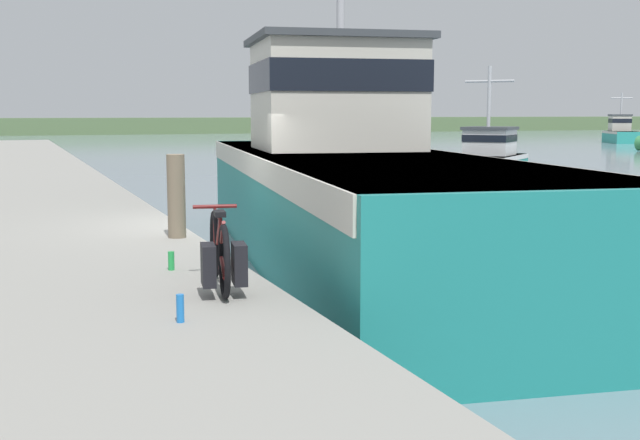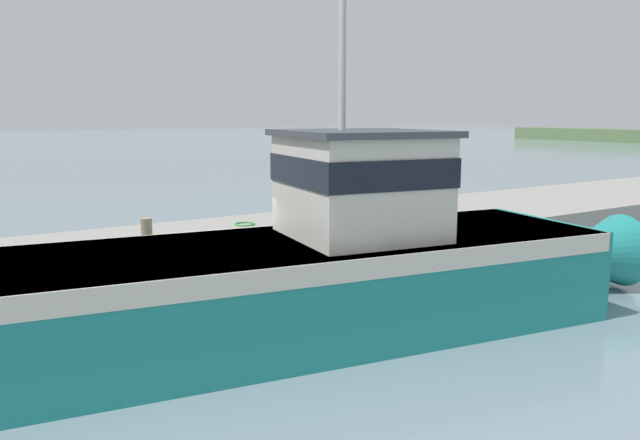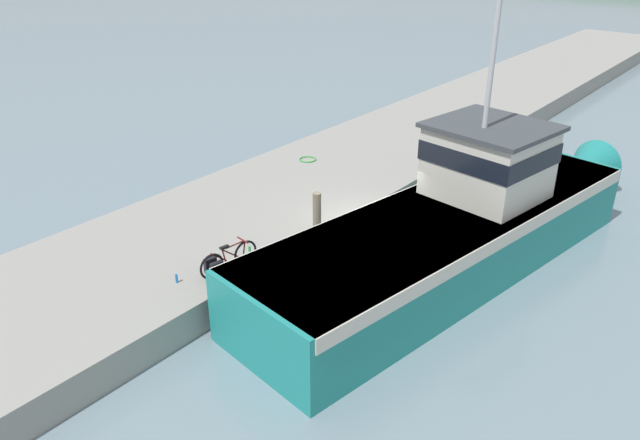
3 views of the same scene
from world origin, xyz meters
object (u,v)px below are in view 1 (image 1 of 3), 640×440
at_px(fishing_boat_main, 348,182).
at_px(boat_blue_far, 620,133).
at_px(water_bottle_on_curb, 180,308).
at_px(water_bottle_by_bike, 171,261).
at_px(boat_white_moored, 487,159).
at_px(boat_red_outer, 326,136).
at_px(bicycle_touring, 221,254).
at_px(mooring_post, 176,196).

height_order(fishing_boat_main, boat_blue_far, fishing_boat_main).
bearing_deg(water_bottle_on_curb, water_bottle_by_bike, 81.03).
height_order(boat_white_moored, water_bottle_by_bike, boat_white_moored).
distance_m(water_bottle_by_bike, water_bottle_on_curb, 2.19).
relative_size(boat_red_outer, boat_blue_far, 1.44).
height_order(boat_red_outer, boat_white_moored, boat_white_moored).
bearing_deg(boat_white_moored, boat_red_outer, 129.22).
xyz_separation_m(fishing_boat_main, bicycle_touring, (-3.65, -5.48, -0.12)).
height_order(boat_white_moored, mooring_post, boat_white_moored).
bearing_deg(bicycle_touring, mooring_post, 94.91).
bearing_deg(boat_white_moored, water_bottle_by_bike, -81.97).
bearing_deg(boat_white_moored, mooring_post, -84.74).
relative_size(boat_white_moored, boat_blue_far, 1.06).
height_order(boat_white_moored, water_bottle_on_curb, boat_white_moored).
bearing_deg(boat_blue_far, water_bottle_on_curb, -109.23).
relative_size(fishing_boat_main, bicycle_touring, 9.25).
relative_size(boat_blue_far, bicycle_touring, 3.14).
relative_size(fishing_boat_main, mooring_post, 13.89).
relative_size(boat_blue_far, mooring_post, 4.72).
bearing_deg(water_bottle_by_bike, mooring_post, 77.19).
bearing_deg(boat_white_moored, water_bottle_on_curb, -79.41).
xyz_separation_m(bicycle_touring, mooring_post, (0.25, 3.35, 0.21)).
bearing_deg(boat_blue_far, fishing_boat_main, -110.74).
bearing_deg(mooring_post, water_bottle_by_bike, -102.81).
xyz_separation_m(fishing_boat_main, water_bottle_on_curb, (-4.25, -6.51, -0.35)).
bearing_deg(boat_red_outer, water_bottle_on_curb, -85.92).
relative_size(boat_white_moored, bicycle_touring, 3.32).
distance_m(fishing_boat_main, boat_blue_far, 58.15).
distance_m(boat_blue_far, water_bottle_on_curb, 65.74).
xyz_separation_m(water_bottle_by_bike, water_bottle_on_curb, (-0.34, -2.16, 0.01)).
xyz_separation_m(boat_red_outer, bicycle_touring, (-20.41, -48.61, 0.46)).
bearing_deg(fishing_boat_main, boat_red_outer, 77.56).
relative_size(fishing_boat_main, boat_red_outer, 2.04).
bearing_deg(bicycle_touring, water_bottle_by_bike, 111.73).
distance_m(boat_white_moored, boat_blue_far, 40.11).
relative_size(bicycle_touring, water_bottle_by_bike, 8.38).
distance_m(boat_red_outer, mooring_post, 49.56).
bearing_deg(boat_blue_far, water_bottle_by_bike, -110.37).
height_order(boat_white_moored, boat_blue_far, boat_white_moored).
height_order(boat_red_outer, water_bottle_on_curb, boat_red_outer).
distance_m(bicycle_touring, mooring_post, 3.36).
relative_size(fishing_boat_main, boat_blue_far, 2.94).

